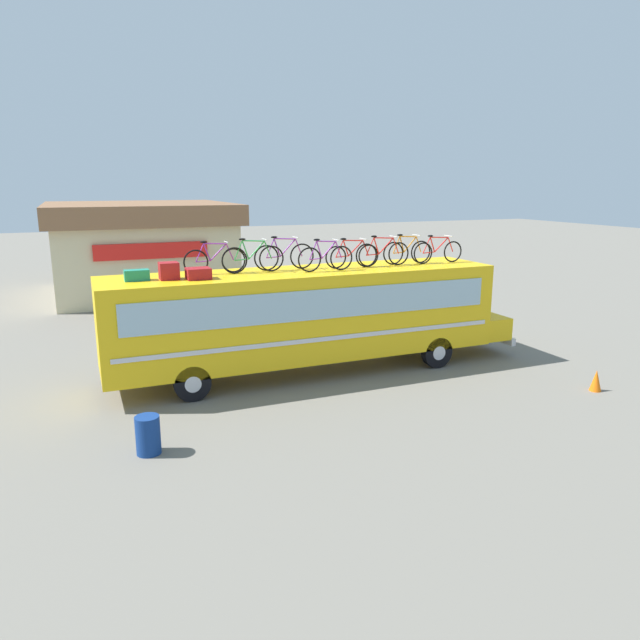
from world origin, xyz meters
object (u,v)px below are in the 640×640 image
object	(u,v)px
luggage_bag_3	(198,273)
rooftop_bicycle_8	(438,251)
rooftop_bicycle_4	(325,258)
rooftop_bicycle_5	(352,255)
rooftop_bicycle_6	(382,253)
traffic_cone	(596,381)
rooftop_bicycle_7	(407,251)
luggage_bag_1	(137,275)
rooftop_bicycle_2	(253,258)
luggage_bag_2	(169,271)
rooftop_bicycle_1	(215,260)
bus	(310,314)
rooftop_bicycle_3	(284,256)
trash_bin	(148,435)

from	to	relation	value
luggage_bag_3	rooftop_bicycle_8	world-z (taller)	rooftop_bicycle_8
rooftop_bicycle_4	rooftop_bicycle_5	bearing A→B (deg)	19.29
rooftop_bicycle_6	traffic_cone	world-z (taller)	rooftop_bicycle_6
rooftop_bicycle_7	luggage_bag_1	bearing A→B (deg)	-178.95
luggage_bag_1	rooftop_bicycle_7	world-z (taller)	rooftop_bicycle_7
rooftop_bicycle_2	rooftop_bicycle_4	world-z (taller)	rooftop_bicycle_2
rooftop_bicycle_2	luggage_bag_3	bearing A→B (deg)	-161.21
rooftop_bicycle_8	luggage_bag_1	bearing A→B (deg)	179.73
luggage_bag_2	rooftop_bicycle_6	world-z (taller)	rooftop_bicycle_6
rooftop_bicycle_7	rooftop_bicycle_6	bearing A→B (deg)	-170.89
luggage_bag_3	rooftop_bicycle_5	distance (m)	4.66
rooftop_bicycle_4	rooftop_bicycle_1	bearing A→B (deg)	166.18
luggage_bag_1	rooftop_bicycle_8	world-z (taller)	rooftop_bicycle_8
bus	rooftop_bicycle_8	world-z (taller)	rooftop_bicycle_8
rooftop_bicycle_3	rooftop_bicycle_8	bearing A→B (deg)	-5.16
rooftop_bicycle_2	rooftop_bicycle_8	distance (m)	5.93
traffic_cone	rooftop_bicycle_2	bearing A→B (deg)	149.83
rooftop_bicycle_6	rooftop_bicycle_8	world-z (taller)	rooftop_bicycle_6
bus	rooftop_bicycle_4	bearing A→B (deg)	-41.99
rooftop_bicycle_3	rooftop_bicycle_7	size ratio (longest dim) A/B	1.08
trash_bin	luggage_bag_2	bearing A→B (deg)	72.79
luggage_bag_3	rooftop_bicycle_5	size ratio (longest dim) A/B	0.35
rooftop_bicycle_1	trash_bin	distance (m)	5.75
rooftop_bicycle_8	rooftop_bicycle_6	bearing A→B (deg)	178.83
luggage_bag_2	rooftop_bicycle_3	size ratio (longest dim) A/B	0.27
rooftop_bicycle_3	rooftop_bicycle_5	world-z (taller)	rooftop_bicycle_3
rooftop_bicycle_3	rooftop_bicycle_8	size ratio (longest dim) A/B	1.03
bus	luggage_bag_1	distance (m)	4.99
luggage_bag_1	rooftop_bicycle_8	distance (m)	9.09
luggage_bag_2	rooftop_bicycle_7	world-z (taller)	rooftop_bicycle_7
rooftop_bicycle_1	trash_bin	world-z (taller)	rooftop_bicycle_1
rooftop_bicycle_2	rooftop_bicycle_3	world-z (taller)	rooftop_bicycle_3
bus	luggage_bag_2	distance (m)	4.25
rooftop_bicycle_2	rooftop_bicycle_8	xyz separation A→B (m)	(5.92, -0.26, -0.03)
bus	luggage_bag_1	size ratio (longest dim) A/B	20.28
rooftop_bicycle_3	rooftop_bicycle_8	xyz separation A→B (m)	(4.94, -0.45, -0.03)
rooftop_bicycle_5	luggage_bag_2	bearing A→B (deg)	-178.40
bus	rooftop_bicycle_7	distance (m)	3.70
luggage_bag_2	rooftop_bicycle_6	bearing A→B (deg)	0.90
bus	luggage_bag_3	size ratio (longest dim) A/B	20.48
rooftop_bicycle_8	rooftop_bicycle_5	bearing A→B (deg)	178.26
rooftop_bicycle_1	rooftop_bicycle_6	bearing A→B (deg)	-4.98
luggage_bag_1	rooftop_bicycle_2	bearing A→B (deg)	3.99
luggage_bag_3	trash_bin	xyz separation A→B (m)	(-1.86, -3.45, -2.79)
rooftop_bicycle_1	rooftop_bicycle_8	size ratio (longest dim) A/B	0.99
luggage_bag_2	rooftop_bicycle_1	xyz separation A→B (m)	(1.33, 0.54, 0.16)
rooftop_bicycle_8	traffic_cone	world-z (taller)	rooftop_bicycle_8
luggage_bag_2	rooftop_bicycle_4	bearing A→B (deg)	-2.70
bus	traffic_cone	world-z (taller)	bus
trash_bin	traffic_cone	xyz separation A→B (m)	(11.67, -0.74, -0.12)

